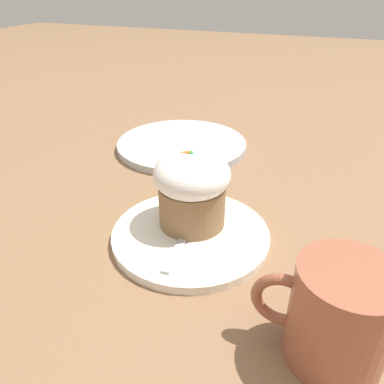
{
  "coord_description": "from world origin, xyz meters",
  "views": [
    {
      "loc": [
        -0.15,
        0.37,
        0.31
      ],
      "look_at": [
        0.01,
        -0.02,
        0.06
      ],
      "focal_mm": 35.0,
      "sensor_mm": 36.0,
      "label": 1
    }
  ],
  "objects": [
    {
      "name": "dessert_plate",
      "position": [
        0.0,
        0.0,
        0.01
      ],
      "size": [
        0.21,
        0.21,
        0.01
      ],
      "color": "white",
      "rests_on": "ground_plane"
    },
    {
      "name": "spoon",
      "position": [
        -0.0,
        0.01,
        0.01
      ],
      "size": [
        0.03,
        0.12,
        0.01
      ],
      "color": "#B7B7BC",
      "rests_on": "dessert_plate"
    },
    {
      "name": "carrot_cake",
      "position": [
        0.01,
        -0.02,
        0.07
      ],
      "size": [
        0.1,
        0.1,
        0.11
      ],
      "color": "olive",
      "rests_on": "dessert_plate"
    },
    {
      "name": "ground_plane",
      "position": [
        0.0,
        0.0,
        0.0
      ],
      "size": [
        4.0,
        4.0,
        0.0
      ],
      "primitive_type": "plane",
      "color": "#846042"
    },
    {
      "name": "coffee_cup",
      "position": [
        -0.19,
        0.12,
        0.05
      ],
      "size": [
        0.12,
        0.09,
        0.1
      ],
      "color": "#9E563D",
      "rests_on": "ground_plane"
    },
    {
      "name": "side_plate",
      "position": [
        0.13,
        -0.27,
        0.01
      ],
      "size": [
        0.26,
        0.26,
        0.01
      ],
      "color": "#B2B7BC",
      "rests_on": "ground_plane"
    }
  ]
}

